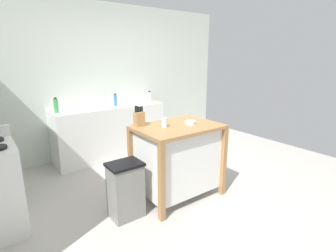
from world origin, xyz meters
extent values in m
plane|color=#ADA8A0|center=(0.00, 0.00, 0.00)|extent=(6.01, 6.01, 0.00)
cube|color=silver|center=(0.00, 2.11, 1.30)|extent=(5.01, 0.10, 2.60)
cube|color=#9E7042|center=(0.00, 0.01, 0.90)|extent=(1.00, 0.71, 0.04)
cube|color=silver|center=(0.00, 0.01, 0.49)|extent=(0.90, 0.61, 0.78)
cube|color=#9E7042|center=(-0.47, -0.32, 0.44)|extent=(0.06, 0.06, 0.88)
cube|color=#9E7042|center=(0.47, -0.32, 0.44)|extent=(0.06, 0.06, 0.88)
cube|color=#9E7042|center=(-0.47, 0.34, 0.44)|extent=(0.06, 0.06, 0.88)
cube|color=#9E7042|center=(0.47, 0.34, 0.44)|extent=(0.06, 0.06, 0.88)
cube|color=#AD7F4C|center=(-0.38, 0.27, 1.00)|extent=(0.11, 0.09, 0.17)
cylinder|color=black|center=(-0.42, 0.27, 1.13)|extent=(0.02, 0.02, 0.08)
cylinder|color=black|center=(-0.40, 0.27, 1.12)|extent=(0.02, 0.02, 0.08)
cylinder|color=black|center=(-0.38, 0.27, 1.12)|extent=(0.02, 0.02, 0.06)
cylinder|color=black|center=(-0.36, 0.27, 1.12)|extent=(0.02, 0.02, 0.06)
cylinder|color=black|center=(-0.34, 0.27, 1.12)|extent=(0.02, 0.02, 0.06)
cylinder|color=silver|center=(0.17, -0.02, 0.94)|extent=(0.13, 0.13, 0.04)
cylinder|color=gray|center=(0.17, -0.02, 0.95)|extent=(0.11, 0.11, 0.01)
cylinder|color=silver|center=(-0.17, 0.05, 0.97)|extent=(0.07, 0.07, 0.11)
cube|color=slate|center=(-0.74, -0.02, 0.30)|extent=(0.34, 0.26, 0.60)
cube|color=black|center=(-0.74, -0.02, 0.61)|extent=(0.36, 0.28, 0.03)
cube|color=silver|center=(-0.11, 1.76, 0.45)|extent=(1.86, 0.60, 0.90)
cube|color=silver|center=(-0.11, 1.74, 0.89)|extent=(0.44, 0.36, 0.03)
cylinder|color=#B7BCC1|center=(-0.11, 1.90, 1.01)|extent=(0.02, 0.02, 0.22)
cylinder|color=blue|center=(0.00, 1.71, 1.00)|extent=(0.05, 0.05, 0.19)
cylinder|color=black|center=(0.00, 1.71, 1.10)|extent=(0.03, 0.03, 0.02)
cylinder|color=green|center=(-0.96, 1.70, 1.01)|extent=(0.06, 0.06, 0.21)
cylinder|color=black|center=(-0.96, 1.70, 1.12)|extent=(0.04, 0.04, 0.02)
cylinder|color=white|center=(0.69, 1.71, 0.99)|extent=(0.07, 0.07, 0.17)
cylinder|color=black|center=(0.69, 1.71, 1.09)|extent=(0.04, 0.04, 0.02)
camera|label=1|loc=(-1.89, -2.35, 1.72)|focal=27.99mm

